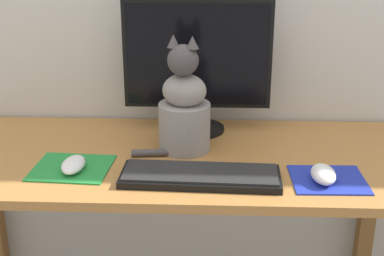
% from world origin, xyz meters
% --- Properties ---
extents(desk, '(1.37, 0.57, 0.73)m').
position_xyz_m(desk, '(0.00, 0.00, 0.62)').
color(desk, '#A87038').
rests_on(desk, ground_plane).
extents(monitor, '(0.44, 0.17, 0.40)m').
position_xyz_m(monitor, '(0.07, 0.19, 0.94)').
color(monitor, black).
rests_on(monitor, desk).
extents(keyboard, '(0.41, 0.15, 0.02)m').
position_xyz_m(keyboard, '(0.09, -0.16, 0.74)').
color(keyboard, black).
rests_on(keyboard, desk).
extents(mousepad_left, '(0.21, 0.19, 0.00)m').
position_xyz_m(mousepad_left, '(-0.25, -0.10, 0.73)').
color(mousepad_left, '#238438').
rests_on(mousepad_left, desk).
extents(mousepad_right, '(0.19, 0.17, 0.00)m').
position_xyz_m(mousepad_right, '(0.41, -0.15, 0.73)').
color(mousepad_right, '#1E2D9E').
rests_on(mousepad_right, desk).
extents(computer_mouse_left, '(0.06, 0.11, 0.03)m').
position_xyz_m(computer_mouse_left, '(-0.24, -0.12, 0.75)').
color(computer_mouse_left, white).
rests_on(computer_mouse_left, mousepad_left).
extents(computer_mouse_right, '(0.06, 0.10, 0.04)m').
position_xyz_m(computer_mouse_right, '(0.39, -0.16, 0.75)').
color(computer_mouse_right, white).
rests_on(computer_mouse_right, mousepad_right).
extents(cat, '(0.23, 0.18, 0.33)m').
position_xyz_m(cat, '(0.04, 0.04, 0.85)').
color(cat, gray).
rests_on(cat, desk).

